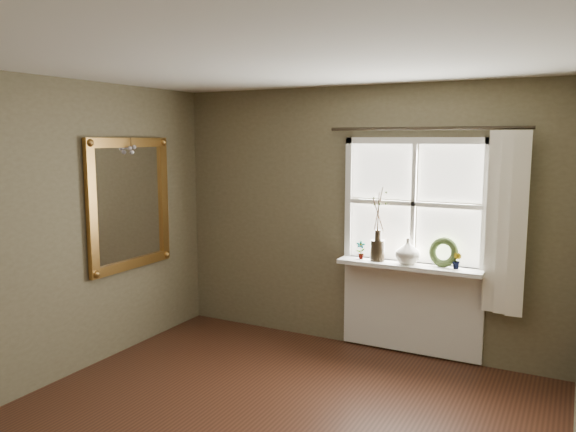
{
  "coord_description": "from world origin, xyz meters",
  "views": [
    {
      "loc": [
        1.93,
        -2.98,
        2.09
      ],
      "look_at": [
        -0.43,
        1.55,
        1.38
      ],
      "focal_mm": 35.0,
      "sensor_mm": 36.0,
      "label": 1
    }
  ],
  "objects_px": {
    "cream_vase": "(408,251)",
    "gilt_mirror": "(130,203)",
    "dark_jug": "(378,250)",
    "wreath": "(443,255)"
  },
  "relations": [
    {
      "from": "dark_jug",
      "to": "wreath",
      "type": "bearing_deg",
      "value": 3.71
    },
    {
      "from": "cream_vase",
      "to": "wreath",
      "type": "relative_size",
      "value": 0.87
    },
    {
      "from": "dark_jug",
      "to": "wreath",
      "type": "distance_m",
      "value": 0.62
    },
    {
      "from": "cream_vase",
      "to": "wreath",
      "type": "height_order",
      "value": "wreath"
    },
    {
      "from": "gilt_mirror",
      "to": "dark_jug",
      "type": "bearing_deg",
      "value": 24.08
    },
    {
      "from": "wreath",
      "to": "gilt_mirror",
      "type": "bearing_deg",
      "value": -148.88
    },
    {
      "from": "dark_jug",
      "to": "cream_vase",
      "type": "xyz_separation_m",
      "value": [
        0.29,
        0.0,
        0.02
      ]
    },
    {
      "from": "cream_vase",
      "to": "wreath",
      "type": "distance_m",
      "value": 0.33
    },
    {
      "from": "cream_vase",
      "to": "gilt_mirror",
      "type": "distance_m",
      "value": 2.72
    },
    {
      "from": "cream_vase",
      "to": "gilt_mirror",
      "type": "bearing_deg",
      "value": -158.48
    }
  ]
}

